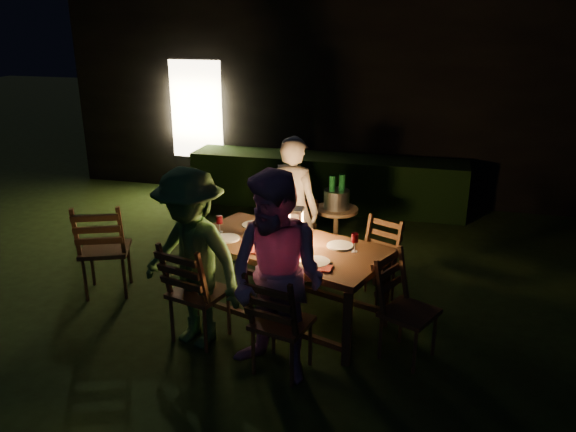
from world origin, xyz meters
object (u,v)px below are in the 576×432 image
(chair_near_right, at_px, (281,340))
(bottle_table, at_px, (265,225))
(chair_near_left, at_px, (199,309))
(person_opp_left, at_px, (192,259))
(dining_table, at_px, (287,251))
(side_table, at_px, (336,215))
(chair_far_right, at_px, (373,277))
(person_opp_right, at_px, (277,279))
(person_house_side, at_px, (294,209))
(bottle_bucket_b, at_px, (342,194))
(ice_bucket, at_px, (337,199))
(chair_spare, at_px, (107,265))
(lantern, at_px, (294,228))
(chair_end, at_px, (406,327))
(bottle_bucket_a, at_px, (332,196))
(chair_far_left, at_px, (291,255))

(chair_near_right, distance_m, bottle_table, 1.22)
(chair_near_left, xyz_separation_m, person_opp_left, (-0.02, -0.05, 0.51))
(dining_table, xyz_separation_m, side_table, (0.22, 1.42, -0.10))
(chair_near_right, bearing_deg, side_table, 102.11)
(chair_far_right, xyz_separation_m, side_table, (-0.55, 0.87, 0.34))
(person_opp_right, relative_size, bottle_table, 6.22)
(person_opp_right, distance_m, bottle_table, 1.08)
(person_house_side, distance_m, person_opp_right, 1.87)
(bottle_bucket_b, bearing_deg, person_opp_right, -92.50)
(bottle_table, bearing_deg, ice_bucket, 71.21)
(chair_spare, distance_m, bottle_table, 1.85)
(ice_bucket, bearing_deg, side_table, 89.10)
(chair_near_left, height_order, person_opp_left, person_opp_left)
(lantern, bearing_deg, dining_table, -153.54)
(chair_near_right, bearing_deg, ice_bucket, 102.11)
(person_opp_left, bearing_deg, chair_end, 26.08)
(person_house_side, relative_size, bottle_bucket_a, 5.10)
(chair_far_right, distance_m, bottle_bucket_a, 1.18)
(chair_far_left, relative_size, person_opp_left, 0.57)
(person_house_side, relative_size, side_table, 2.35)
(chair_near_left, xyz_separation_m, bottle_bucket_a, (0.84, 1.97, 0.54))
(chair_near_left, bearing_deg, chair_end, 20.50)
(chair_spare, relative_size, bottle_bucket_b, 3.39)
(chair_far_left, height_order, person_opp_right, person_opp_right)
(ice_bucket, bearing_deg, chair_spare, -147.41)
(chair_near_left, relative_size, side_table, 1.48)
(person_house_side, bearing_deg, bottle_bucket_b, -110.24)
(chair_spare, bearing_deg, bottle_bucket_a, 10.14)
(chair_near_left, relative_size, chair_far_right, 1.14)
(dining_table, height_order, ice_bucket, ice_bucket)
(chair_far_right, xyz_separation_m, ice_bucket, (-0.55, 0.87, 0.53))
(chair_near_left, distance_m, ice_bucket, 2.25)
(person_house_side, xyz_separation_m, ice_bucket, (0.39, 0.50, -0.01))
(dining_table, distance_m, chair_near_left, 0.98)
(chair_far_left, bearing_deg, bottle_bucket_a, -107.53)
(bottle_table, bearing_deg, chair_spare, -177.87)
(bottle_bucket_b, bearing_deg, bottle_table, -110.13)
(dining_table, bearing_deg, bottle_table, 180.00)
(chair_spare, distance_m, person_house_side, 2.09)
(bottle_table, bearing_deg, chair_near_left, -122.97)
(chair_far_right, distance_m, bottle_table, 1.29)
(bottle_table, bearing_deg, person_opp_right, -68.05)
(chair_near_left, height_order, bottle_table, bottle_table)
(chair_near_right, xyz_separation_m, person_house_side, (-0.35, 1.79, 0.52))
(chair_spare, xyz_separation_m, person_house_side, (1.82, 0.91, 0.49))
(bottle_bucket_a, bearing_deg, chair_near_left, -113.09)
(person_opp_right, distance_m, person_opp_left, 0.90)
(person_house_side, height_order, lantern, person_house_side)
(chair_far_right, bearing_deg, chair_near_right, 93.35)
(chair_near_left, xyz_separation_m, person_opp_right, (0.84, -0.33, 0.56))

